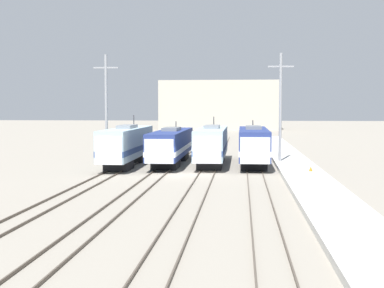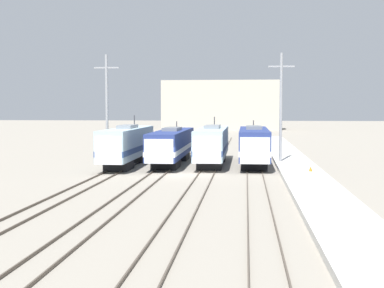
{
  "view_description": "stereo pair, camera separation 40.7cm",
  "coord_description": "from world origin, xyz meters",
  "px_view_note": "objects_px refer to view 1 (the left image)",
  "views": [
    {
      "loc": [
        5.5,
        -49.31,
        6.26
      ],
      "look_at": [
        0.61,
        3.0,
        2.64
      ],
      "focal_mm": 50.0,
      "sensor_mm": 36.0,
      "label": 1
    },
    {
      "loc": [
        5.91,
        -49.27,
        6.26
      ],
      "look_at": [
        0.61,
        3.0,
        2.64
      ],
      "focal_mm": 50.0,
      "sensor_mm": 36.0,
      "label": 2
    }
  ],
  "objects_px": {
    "catenary_tower_left": "(106,107)",
    "traffic_cone": "(311,169)",
    "locomotive_center_right": "(212,145)",
    "locomotive_far_right": "(253,145)",
    "locomotive_center_left": "(171,145)",
    "catenary_tower_right": "(280,107)",
    "locomotive_far_left": "(126,145)"
  },
  "relations": [
    {
      "from": "locomotive_center_left",
      "to": "traffic_cone",
      "type": "relative_size",
      "value": 39.43
    },
    {
      "from": "locomotive_far_right",
      "to": "locomotive_center_left",
      "type": "bearing_deg",
      "value": 176.79
    },
    {
      "from": "locomotive_center_right",
      "to": "catenary_tower_right",
      "type": "distance_m",
      "value": 8.51
    },
    {
      "from": "locomotive_far_left",
      "to": "catenary_tower_right",
      "type": "xyz_separation_m",
      "value": [
        16.41,
        2.79,
        4.08
      ]
    },
    {
      "from": "locomotive_far_left",
      "to": "locomotive_far_right",
      "type": "height_order",
      "value": "locomotive_far_left"
    },
    {
      "from": "locomotive_center_right",
      "to": "locomotive_far_right",
      "type": "relative_size",
      "value": 1.03
    },
    {
      "from": "locomotive_far_left",
      "to": "locomotive_center_left",
      "type": "height_order",
      "value": "locomotive_far_left"
    },
    {
      "from": "locomotive_far_right",
      "to": "catenary_tower_left",
      "type": "distance_m",
      "value": 16.91
    },
    {
      "from": "catenary_tower_right",
      "to": "locomotive_far_right",
      "type": "bearing_deg",
      "value": -159.82
    },
    {
      "from": "locomotive_far_left",
      "to": "traffic_cone",
      "type": "relative_size",
      "value": 35.32
    },
    {
      "from": "catenary_tower_right",
      "to": "traffic_cone",
      "type": "distance_m",
      "value": 11.04
    },
    {
      "from": "locomotive_center_left",
      "to": "locomotive_far_right",
      "type": "height_order",
      "value": "locomotive_far_right"
    },
    {
      "from": "locomotive_far_left",
      "to": "locomotive_center_left",
      "type": "distance_m",
      "value": 5.03
    },
    {
      "from": "locomotive_center_right",
      "to": "locomotive_far_right",
      "type": "bearing_deg",
      "value": -2.27
    },
    {
      "from": "catenary_tower_left",
      "to": "traffic_cone",
      "type": "xyz_separation_m",
      "value": [
        21.43,
        -9.22,
        -5.68
      ]
    },
    {
      "from": "catenary_tower_left",
      "to": "locomotive_center_left",
      "type": "bearing_deg",
      "value": -4.37
    },
    {
      "from": "locomotive_center_left",
      "to": "catenary_tower_left",
      "type": "xyz_separation_m",
      "value": [
        -7.36,
        0.56,
        4.23
      ]
    },
    {
      "from": "locomotive_center_left",
      "to": "locomotive_center_right",
      "type": "bearing_deg",
      "value": -4.15
    },
    {
      "from": "locomotive_far_right",
      "to": "catenary_tower_right",
      "type": "distance_m",
      "value": 5.16
    },
    {
      "from": "locomotive_far_left",
      "to": "locomotive_center_left",
      "type": "relative_size",
      "value": 0.9
    },
    {
      "from": "locomotive_far_right",
      "to": "catenary_tower_right",
      "type": "xyz_separation_m",
      "value": [
        2.9,
        1.07,
        4.13
      ]
    },
    {
      "from": "locomotive_far_left",
      "to": "catenary_tower_right",
      "type": "distance_m",
      "value": 17.13
    },
    {
      "from": "catenary_tower_left",
      "to": "traffic_cone",
      "type": "relative_size",
      "value": 26.19
    },
    {
      "from": "locomotive_center_right",
      "to": "catenary_tower_left",
      "type": "bearing_deg",
      "value": 175.72
    },
    {
      "from": "locomotive_center_left",
      "to": "catenary_tower_right",
      "type": "relative_size",
      "value": 1.51
    },
    {
      "from": "locomotive_far_right",
      "to": "catenary_tower_right",
      "type": "bearing_deg",
      "value": 20.18
    },
    {
      "from": "locomotive_far_right",
      "to": "traffic_cone",
      "type": "bearing_deg",
      "value": -58.14
    },
    {
      "from": "locomotive_center_right",
      "to": "catenary_tower_right",
      "type": "relative_size",
      "value": 1.37
    },
    {
      "from": "catenary_tower_left",
      "to": "locomotive_center_right",
      "type": "bearing_deg",
      "value": -4.28
    },
    {
      "from": "locomotive_center_right",
      "to": "traffic_cone",
      "type": "distance_m",
      "value": 12.78
    },
    {
      "from": "locomotive_far_left",
      "to": "locomotive_center_right",
      "type": "bearing_deg",
      "value": 11.95
    },
    {
      "from": "locomotive_far_right",
      "to": "catenary_tower_left",
      "type": "bearing_deg",
      "value": 176.27
    }
  ]
}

